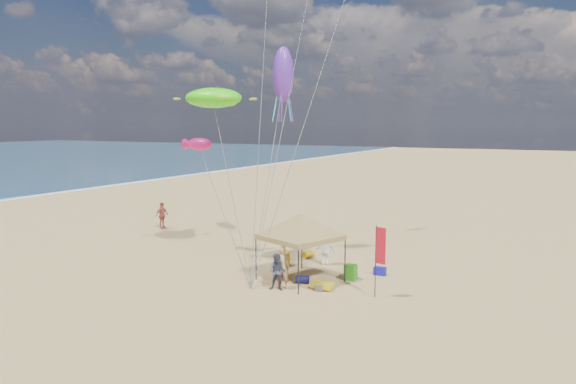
% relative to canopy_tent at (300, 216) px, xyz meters
% --- Properties ---
extents(ground, '(280.00, 280.00, 0.00)m').
position_rel_canopy_tent_xyz_m(ground, '(-0.79, -2.69, -2.98)').
color(ground, tan).
rests_on(ground, ground).
extents(canopy_tent, '(5.42, 5.42, 3.58)m').
position_rel_canopy_tent_xyz_m(canopy_tent, '(0.00, 0.00, 0.00)').
color(canopy_tent, black).
rests_on(canopy_tent, ground).
extents(feather_flag, '(0.46, 0.11, 3.02)m').
position_rel_canopy_tent_xyz_m(feather_flag, '(3.95, -0.72, -0.96)').
color(feather_flag, black).
rests_on(feather_flag, ground).
extents(cooler_red, '(0.54, 0.38, 0.38)m').
position_rel_canopy_tent_xyz_m(cooler_red, '(-1.17, 0.33, -2.79)').
color(cooler_red, red).
rests_on(cooler_red, ground).
extents(cooler_blue, '(0.54, 0.38, 0.38)m').
position_rel_canopy_tent_xyz_m(cooler_blue, '(2.95, 2.56, -2.79)').
color(cooler_blue, '#16139B').
rests_on(cooler_blue, ground).
extents(bag_navy, '(0.69, 0.54, 0.36)m').
position_rel_canopy_tent_xyz_m(bag_navy, '(0.30, -0.38, -2.80)').
color(bag_navy, '#0D0E3D').
rests_on(bag_navy, ground).
extents(bag_orange, '(0.54, 0.69, 0.36)m').
position_rel_canopy_tent_xyz_m(bag_orange, '(-1.50, 3.99, -2.80)').
color(bag_orange, '#D2960B').
rests_on(bag_orange, ground).
extents(chair_green, '(0.50, 0.50, 0.70)m').
position_rel_canopy_tent_xyz_m(chair_green, '(2.00, 1.18, -2.63)').
color(chair_green, '#2A8217').
rests_on(chair_green, ground).
extents(chair_yellow, '(0.50, 0.50, 0.70)m').
position_rel_canopy_tent_xyz_m(chair_yellow, '(-1.84, 1.83, -2.63)').
color(chair_yellow, gold).
rests_on(chair_yellow, ground).
extents(crate_grey, '(0.34, 0.30, 0.28)m').
position_rel_canopy_tent_xyz_m(crate_grey, '(1.41, -0.95, -2.84)').
color(crate_grey, slate).
rests_on(crate_grey, ground).
extents(beach_cart, '(0.90, 0.50, 0.24)m').
position_rel_canopy_tent_xyz_m(beach_cart, '(1.46, -0.79, -2.78)').
color(beach_cart, gold).
rests_on(beach_cart, ground).
extents(person_near_a, '(0.82, 0.73, 1.88)m').
position_rel_canopy_tent_xyz_m(person_near_a, '(-0.20, -1.38, -2.04)').
color(person_near_a, tan).
rests_on(person_near_a, ground).
extents(person_near_b, '(0.90, 0.77, 1.61)m').
position_rel_canopy_tent_xyz_m(person_near_b, '(-0.23, -1.73, -2.17)').
color(person_near_b, '#3B3F51').
rests_on(person_near_b, ground).
extents(person_near_c, '(1.26, 0.91, 1.77)m').
position_rel_canopy_tent_xyz_m(person_near_c, '(-0.04, 2.99, -2.09)').
color(person_near_c, silver).
rests_on(person_near_c, ground).
extents(person_far_a, '(0.53, 1.10, 1.83)m').
position_rel_canopy_tent_xyz_m(person_far_a, '(-13.78, 6.50, -2.06)').
color(person_far_a, '#AF5043').
rests_on(person_far_a, ground).
extents(turtle_kite, '(3.32, 2.81, 1.00)m').
position_rel_canopy_tent_xyz_m(turtle_kite, '(-5.39, 1.02, 5.42)').
color(turtle_kite, '#38FF0C').
rests_on(turtle_kite, ground).
extents(fish_kite, '(1.75, 1.37, 0.70)m').
position_rel_canopy_tent_xyz_m(fish_kite, '(-7.14, 2.10, 3.05)').
color(fish_kite, '#FF1C88').
rests_on(fish_kite, ground).
extents(squid_kite, '(1.45, 1.45, 2.95)m').
position_rel_canopy_tent_xyz_m(squid_kite, '(-3.27, 4.47, 6.76)').
color(squid_kite, '#5F2AAD').
rests_on(squid_kite, ground).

